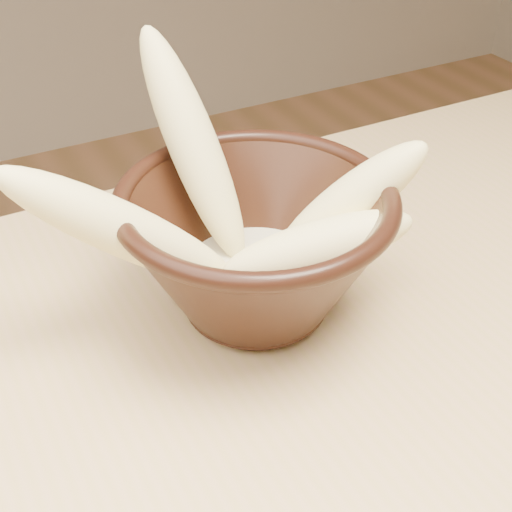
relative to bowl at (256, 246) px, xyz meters
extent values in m
cylinder|color=black|center=(0.00, 0.00, -0.06)|extent=(0.09, 0.09, 0.01)
cylinder|color=black|center=(0.00, 0.00, -0.04)|extent=(0.09, 0.09, 0.01)
torus|color=black|center=(0.00, 0.00, 0.04)|extent=(0.21, 0.21, 0.01)
cylinder|color=beige|center=(0.00, 0.00, -0.03)|extent=(0.12, 0.12, 0.02)
ellipsoid|color=#F9EC93|center=(-0.02, 0.07, 0.06)|extent=(0.07, 0.14, 0.18)
ellipsoid|color=#F9EC93|center=(-0.10, 0.02, 0.03)|extent=(0.18, 0.08, 0.14)
ellipsoid|color=#F9EC93|center=(0.07, -0.02, 0.02)|extent=(0.14, 0.09, 0.12)
ellipsoid|color=#F9EC93|center=(0.03, -0.04, 0.01)|extent=(0.15, 0.08, 0.07)
camera|label=1|loc=(-0.21, -0.39, 0.31)|focal=50.00mm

